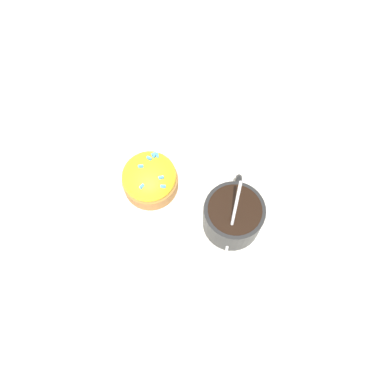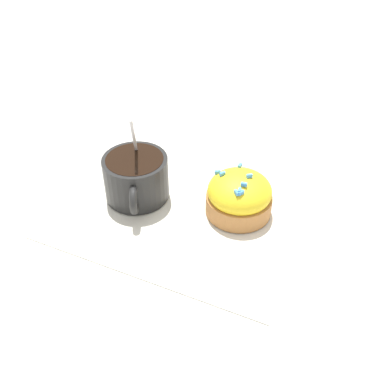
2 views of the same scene
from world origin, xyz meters
name	(u,v)px [view 2 (image 2 of 2)]	position (x,y,z in m)	size (l,w,h in m)	color
ground_plane	(187,204)	(0.00, 0.00, 0.00)	(3.00, 3.00, 0.00)	silver
paper_napkin	(187,203)	(0.00, 0.00, 0.00)	(0.31, 0.28, 0.00)	white
coffee_cup	(136,176)	(-0.06, -0.02, 0.03)	(0.08, 0.10, 0.12)	black
frosted_pastry	(239,196)	(0.06, 0.01, 0.03)	(0.08, 0.08, 0.06)	#B2753D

